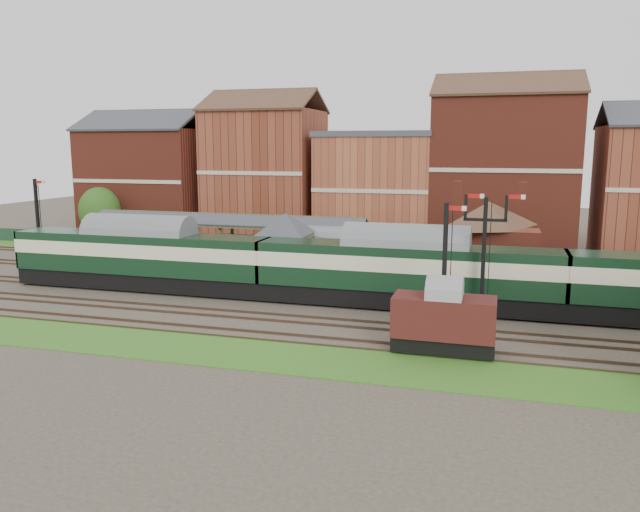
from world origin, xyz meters
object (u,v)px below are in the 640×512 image
(signal_box, at_px, (286,249))
(goods_van_a, at_px, (444,320))
(semaphore_bracket, at_px, (484,251))
(platform_railcar, at_px, (310,255))
(dmu_train, at_px, (406,269))

(signal_box, distance_m, goods_van_a, 18.07)
(signal_box, relative_size, goods_van_a, 1.11)
(signal_box, height_order, semaphore_bracket, semaphore_bracket)
(platform_railcar, relative_size, goods_van_a, 3.01)
(dmu_train, bearing_deg, goods_van_a, -69.29)
(platform_railcar, xyz_separation_m, goods_van_a, (12.23, -15.50, -0.33))
(dmu_train, bearing_deg, semaphore_bracket, -25.60)
(signal_box, relative_size, platform_railcar, 0.37)
(platform_railcar, bearing_deg, signal_box, -106.93)
(platform_railcar, bearing_deg, dmu_train, -36.36)
(dmu_train, distance_m, goods_van_a, 9.66)
(signal_box, relative_size, semaphore_bracket, 0.73)
(platform_railcar, bearing_deg, goods_van_a, -51.72)
(semaphore_bracket, relative_size, dmu_train, 0.13)
(signal_box, height_order, platform_railcar, signal_box)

